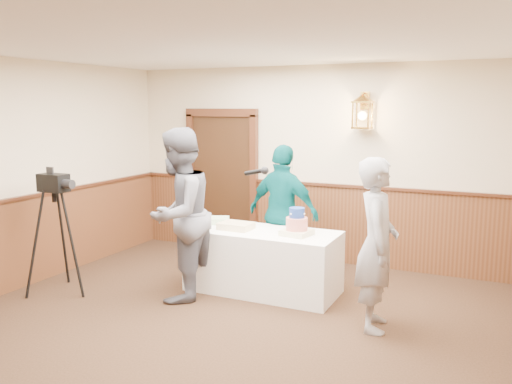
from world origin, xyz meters
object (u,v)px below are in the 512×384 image
(tv_camera_rig, at_px, (57,240))
(tiered_cake, at_px, (297,224))
(sheet_cake_yellow, at_px, (236,226))
(baker, at_px, (377,244))
(display_table, at_px, (263,261))
(interviewer, at_px, (179,215))
(assistant_p, at_px, (283,213))
(sheet_cake_green, at_px, (216,220))

(tv_camera_rig, bearing_deg, tiered_cake, 23.25)
(sheet_cake_yellow, distance_m, baker, 1.88)
(display_table, bearing_deg, tiered_cake, -4.63)
(interviewer, xyz_separation_m, baker, (2.26, 0.10, -0.13))
(sheet_cake_yellow, relative_size, tv_camera_rig, 0.27)
(baker, height_order, assistant_p, assistant_p)
(tiered_cake, xyz_separation_m, sheet_cake_green, (-1.16, 0.17, -0.09))
(display_table, height_order, tiered_cake, tiered_cake)
(sheet_cake_green, bearing_deg, tv_camera_rig, -140.45)
(sheet_cake_yellow, bearing_deg, baker, -14.59)
(sheet_cake_yellow, bearing_deg, assistant_p, 58.02)
(sheet_cake_yellow, bearing_deg, interviewer, -128.06)
(tiered_cake, relative_size, tv_camera_rig, 0.25)
(tiered_cake, height_order, assistant_p, assistant_p)
(baker, bearing_deg, assistant_p, 40.85)
(sheet_cake_yellow, distance_m, interviewer, 0.75)
(baker, bearing_deg, interviewer, 79.99)
(assistant_p, relative_size, tv_camera_rig, 1.21)
(tv_camera_rig, bearing_deg, assistant_p, 37.60)
(tiered_cake, relative_size, baker, 0.21)
(sheet_cake_yellow, distance_m, assistant_p, 0.71)
(display_table, relative_size, sheet_cake_yellow, 4.64)
(baker, bearing_deg, tiered_cake, 52.08)
(display_table, xyz_separation_m, assistant_p, (0.04, 0.54, 0.50))
(display_table, xyz_separation_m, sheet_cake_yellow, (-0.34, -0.06, 0.41))
(sheet_cake_yellow, distance_m, sheet_cake_green, 0.43)
(baker, bearing_deg, sheet_cake_green, 60.69)
(sheet_cake_green, xyz_separation_m, tv_camera_rig, (-1.49, -1.23, -0.14))
(display_table, bearing_deg, assistant_p, 85.97)
(interviewer, height_order, tv_camera_rig, interviewer)
(tiered_cake, height_order, sheet_cake_yellow, tiered_cake)
(tiered_cake, bearing_deg, interviewer, -154.28)
(display_table, bearing_deg, sheet_cake_yellow, -170.59)
(display_table, relative_size, tiered_cake, 5.01)
(sheet_cake_yellow, distance_m, tv_camera_rig, 2.14)
(interviewer, bearing_deg, tiered_cake, 113.15)
(display_table, relative_size, baker, 1.04)
(display_table, bearing_deg, sheet_cake_green, 169.27)
(assistant_p, bearing_deg, sheet_cake_green, 40.51)
(baker, xyz_separation_m, tv_camera_rig, (-3.68, -0.56, -0.22))
(sheet_cake_green, bearing_deg, sheet_cake_yellow, -26.55)
(interviewer, relative_size, tv_camera_rig, 1.38)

